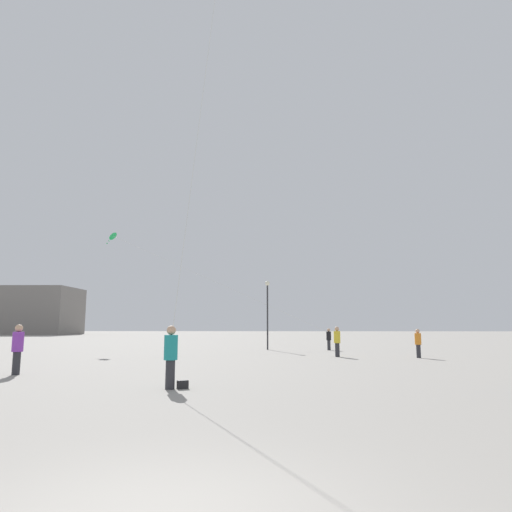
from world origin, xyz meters
name	(u,v)px	position (x,y,z in m)	size (l,w,h in m)	color
person_in_teal	(171,354)	(-1.94, 8.97, 0.99)	(0.39, 0.39, 1.80)	#2D2D33
person_in_black	(329,338)	(4.99, 30.66, 0.88)	(0.35, 0.35, 1.61)	#2D2D33
person_in_purple	(18,347)	(-8.55, 12.60, 1.01)	(0.40, 0.40, 1.85)	#2D2D33
person_in_yellow	(337,340)	(4.66, 23.20, 0.96)	(0.38, 0.38, 1.75)	#2D2D33
person_in_orange	(418,342)	(9.14, 22.51, 0.89)	(0.35, 0.35, 1.62)	#2D2D33
kite_emerald_diamond	(120,240)	(-11.63, 32.05, 8.77)	(17.76, 1.89, 8.12)	green
building_left_hall	(9,311)	(-55.00, 90.28, 4.85)	(27.80, 14.34, 9.69)	gray
lamppost_east	(267,304)	(0.41, 31.06, 3.48)	(0.36, 0.36, 5.23)	#2D2D30
handbag_beside_flyer	(183,385)	(-1.59, 9.07, 0.12)	(0.32, 0.14, 0.24)	black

